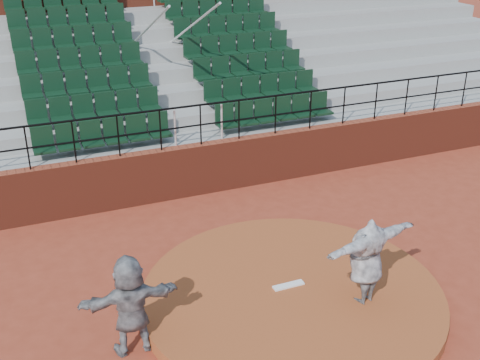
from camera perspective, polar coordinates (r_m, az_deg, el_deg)
name	(u,v)px	position (r m, az deg, el deg)	size (l,w,h in m)	color
ground	(292,302)	(11.32, 4.92, -11.42)	(90.00, 90.00, 0.00)	maroon
pitchers_mound	(292,296)	(11.25, 4.94, -10.90)	(5.50, 5.50, 0.25)	#994822
pitching_rubber	(288,285)	(11.27, 4.62, -9.92)	(0.60, 0.15, 0.03)	white
boundary_wall	(202,168)	(15.01, -3.63, 1.10)	(24.00, 0.30, 1.30)	maroon
wall_railing	(200,116)	(14.51, -3.78, 6.09)	(24.04, 0.05, 1.03)	black
seating_deck	(161,98)	(18.03, -7.52, 7.72)	(24.00, 5.97, 4.63)	gray
press_box_facade	(126,5)	(21.33, -10.80, 15.97)	(24.00, 3.00, 7.10)	maroon
pitcher	(367,261)	(10.67, 11.91, -7.49)	(2.01, 0.55, 1.63)	black
fielder	(131,305)	(9.88, -10.33, -11.59)	(1.62, 0.52, 1.75)	black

